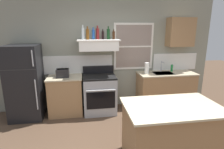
# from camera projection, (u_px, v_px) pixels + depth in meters

# --- Properties ---
(back_wall) EXTENTS (5.40, 0.11, 2.70)m
(back_wall) POSITION_uv_depth(u_px,v_px,m) (109.00, 55.00, 4.61)
(back_wall) COLOR gray
(back_wall) RESTS_ON ground_plane
(refrigerator) EXTENTS (0.70, 0.72, 1.65)m
(refrigerator) POSITION_uv_depth(u_px,v_px,m) (25.00, 83.00, 4.08)
(refrigerator) COLOR black
(refrigerator) RESTS_ON ground_plane
(counter_left_of_stove) EXTENTS (0.79, 0.63, 0.91)m
(counter_left_of_stove) POSITION_uv_depth(u_px,v_px,m) (66.00, 95.00, 4.36)
(counter_left_of_stove) COLOR #9E754C
(counter_left_of_stove) RESTS_ON ground_plane
(toaster) EXTENTS (0.30, 0.20, 0.19)m
(toaster) POSITION_uv_depth(u_px,v_px,m) (63.00, 73.00, 4.19)
(toaster) COLOR black
(toaster) RESTS_ON counter_left_of_stove
(stove_range) EXTENTS (0.76, 0.69, 1.09)m
(stove_range) POSITION_uv_depth(u_px,v_px,m) (100.00, 94.00, 4.44)
(stove_range) COLOR #9EA0A5
(stove_range) RESTS_ON ground_plane
(range_hood_shelf) EXTENTS (0.96, 0.52, 0.24)m
(range_hood_shelf) POSITION_uv_depth(u_px,v_px,m) (98.00, 45.00, 4.25)
(range_hood_shelf) COLOR white
(bottle_clear_tall) EXTENTS (0.06, 0.06, 0.33)m
(bottle_clear_tall) POSITION_uv_depth(u_px,v_px,m) (83.00, 33.00, 4.17)
(bottle_clear_tall) COLOR silver
(bottle_clear_tall) RESTS_ON range_hood_shelf
(bottle_amber_wine) EXTENTS (0.07, 0.07, 0.29)m
(bottle_amber_wine) POSITION_uv_depth(u_px,v_px,m) (88.00, 34.00, 4.14)
(bottle_amber_wine) COLOR brown
(bottle_amber_wine) RESTS_ON range_hood_shelf
(bottle_blue_liqueur) EXTENTS (0.07, 0.07, 0.27)m
(bottle_blue_liqueur) POSITION_uv_depth(u_px,v_px,m) (93.00, 34.00, 4.20)
(bottle_blue_liqueur) COLOR #1E478C
(bottle_blue_liqueur) RESTS_ON range_hood_shelf
(bottle_red_label_wine) EXTENTS (0.07, 0.07, 0.31)m
(bottle_red_label_wine) POSITION_uv_depth(u_px,v_px,m) (98.00, 34.00, 4.24)
(bottle_red_label_wine) COLOR maroon
(bottle_red_label_wine) RESTS_ON range_hood_shelf
(bottle_balsamic_dark) EXTENTS (0.06, 0.06, 0.23)m
(bottle_balsamic_dark) POSITION_uv_depth(u_px,v_px,m) (103.00, 35.00, 4.24)
(bottle_balsamic_dark) COLOR black
(bottle_balsamic_dark) RESTS_ON range_hood_shelf
(bottle_dark_green_wine) EXTENTS (0.07, 0.07, 0.29)m
(bottle_dark_green_wine) POSITION_uv_depth(u_px,v_px,m) (108.00, 34.00, 4.24)
(bottle_dark_green_wine) COLOR #143819
(bottle_dark_green_wine) RESTS_ON range_hood_shelf
(bottle_brown_stout) EXTENTS (0.06, 0.06, 0.23)m
(bottle_brown_stout) POSITION_uv_depth(u_px,v_px,m) (114.00, 35.00, 4.25)
(bottle_brown_stout) COLOR #381E0F
(bottle_brown_stout) RESTS_ON range_hood_shelf
(counter_right_with_sink) EXTENTS (1.43, 0.63, 0.91)m
(counter_right_with_sink) POSITION_uv_depth(u_px,v_px,m) (165.00, 90.00, 4.73)
(counter_right_with_sink) COLOR #9E754C
(counter_right_with_sink) RESTS_ON ground_plane
(sink_faucet) EXTENTS (0.03, 0.17, 0.28)m
(sink_faucet) POSITION_uv_depth(u_px,v_px,m) (162.00, 65.00, 4.66)
(sink_faucet) COLOR silver
(sink_faucet) RESTS_ON counter_right_with_sink
(paper_towel_roll) EXTENTS (0.11, 0.11, 0.27)m
(paper_towel_roll) POSITION_uv_depth(u_px,v_px,m) (147.00, 68.00, 4.51)
(paper_towel_roll) COLOR white
(paper_towel_roll) RESTS_ON counter_right_with_sink
(dish_soap_bottle) EXTENTS (0.06, 0.06, 0.18)m
(dish_soap_bottle) POSITION_uv_depth(u_px,v_px,m) (172.00, 68.00, 4.72)
(dish_soap_bottle) COLOR #268C3F
(dish_soap_bottle) RESTS_ON counter_right_with_sink
(kitchen_island) EXTENTS (1.40, 0.90, 0.91)m
(kitchen_island) POSITION_uv_depth(u_px,v_px,m) (170.00, 133.00, 2.79)
(kitchen_island) COLOR #9E754C
(kitchen_island) RESTS_ON ground_plane
(upper_cabinet_right) EXTENTS (0.64, 0.32, 0.70)m
(upper_cabinet_right) POSITION_uv_depth(u_px,v_px,m) (180.00, 32.00, 4.56)
(upper_cabinet_right) COLOR #9E754C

